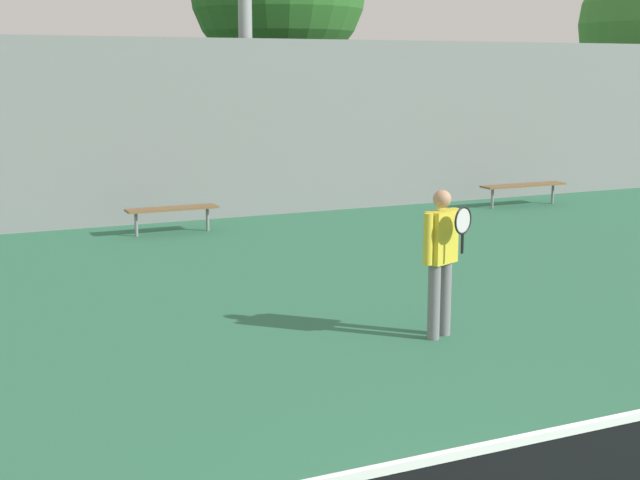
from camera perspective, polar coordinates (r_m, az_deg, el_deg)
tennis_player at (r=10.00m, az=7.77°, el=-0.91°), size 0.55×0.50×1.68m
bench_adjacent_court at (r=20.14m, az=12.89°, el=3.39°), size 2.05×0.40×0.48m
bench_by_gate at (r=16.56m, az=-9.45°, el=1.91°), size 1.68×0.40×0.48m
back_fence at (r=17.41m, az=-13.47°, el=6.68°), size 35.26×0.06×3.58m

